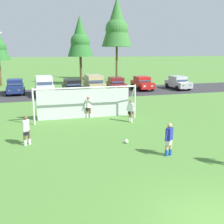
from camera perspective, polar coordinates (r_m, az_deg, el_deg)
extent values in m
plane|color=#518438|center=(21.50, -2.14, -0.11)|extent=(400.00, 400.00, 0.00)
cube|color=#333335|center=(31.95, -6.74, 4.26)|extent=(52.00, 8.40, 0.01)
sphere|color=white|center=(14.44, 3.19, -6.46)|extent=(0.22, 0.22, 0.22)
sphere|color=black|center=(14.44, 3.19, -6.45)|extent=(0.08, 0.08, 0.08)
sphere|color=red|center=(14.46, 3.41, -6.44)|extent=(0.07, 0.07, 0.07)
cylinder|color=white|center=(19.58, 5.03, 2.16)|extent=(0.12, 0.12, 2.44)
cylinder|color=white|center=(18.50, -16.88, 0.97)|extent=(0.12, 0.12, 2.44)
cylinder|color=white|center=(18.48, -5.70, 5.32)|extent=(7.32, 0.27, 0.12)
cylinder|color=white|center=(20.39, 4.19, 2.98)|extent=(0.12, 1.95, 2.46)
cylinder|color=white|center=(19.36, -16.82, 1.88)|extent=(0.12, 1.95, 2.46)
cube|color=silver|center=(19.68, -6.07, 1.84)|extent=(6.95, 0.18, 2.20)
cylinder|color=brown|center=(14.91, -17.75, -5.27)|extent=(0.14, 0.14, 0.80)
cylinder|color=brown|center=(14.78, -18.62, -5.51)|extent=(0.14, 0.14, 0.80)
cylinder|color=white|center=(14.99, -17.68, -6.14)|extent=(0.15, 0.15, 0.32)
cylinder|color=white|center=(14.85, -18.55, -6.39)|extent=(0.15, 0.15, 0.32)
cube|color=black|center=(14.75, -18.27, -4.21)|extent=(0.29, 0.38, 0.28)
cube|color=white|center=(14.64, -18.38, -2.80)|extent=(0.31, 0.42, 0.60)
sphere|color=brown|center=(14.54, -18.50, -1.17)|extent=(0.22, 0.22, 0.22)
cylinder|color=white|center=(14.87, -17.98, -2.60)|extent=(0.14, 0.24, 0.55)
cylinder|color=white|center=(14.43, -18.77, -3.15)|extent=(0.14, 0.24, 0.55)
cylinder|color=#936B4C|center=(19.83, -4.76, -0.11)|extent=(0.14, 0.14, 0.80)
cylinder|color=#936B4C|center=(19.83, -5.52, -0.13)|extent=(0.14, 0.14, 0.80)
cylinder|color=white|center=(19.89, -4.75, -0.79)|extent=(0.15, 0.15, 0.32)
cylinder|color=white|center=(19.89, -5.50, -0.80)|extent=(0.15, 0.15, 0.32)
cube|color=black|center=(19.76, -5.16, 0.78)|extent=(0.40, 0.36, 0.28)
cube|color=silver|center=(19.68, -5.18, 1.86)|extent=(0.45, 0.39, 0.60)
sphere|color=#936B4C|center=(19.60, -5.21, 3.09)|extent=(0.22, 0.22, 0.22)
cylinder|color=silver|center=(19.81, -4.55, 1.89)|extent=(0.24, 0.19, 0.55)
cylinder|color=silver|center=(19.56, -5.82, 1.72)|extent=(0.24, 0.19, 0.55)
cylinder|color=#936B4C|center=(18.50, 4.29, -1.08)|extent=(0.14, 0.14, 0.80)
cylinder|color=#936B4C|center=(18.74, 3.91, -0.89)|extent=(0.14, 0.14, 0.80)
cylinder|color=white|center=(18.57, 4.27, -1.80)|extent=(0.15, 0.15, 0.32)
cylinder|color=white|center=(18.80, 3.90, -1.60)|extent=(0.15, 0.15, 0.32)
cube|color=black|center=(18.55, 4.11, -0.03)|extent=(0.40, 0.39, 0.28)
cube|color=white|center=(18.46, 4.13, 1.12)|extent=(0.45, 0.43, 0.60)
sphere|color=#936B4C|center=(18.38, 4.15, 2.43)|extent=(0.22, 0.22, 0.22)
cylinder|color=white|center=(18.35, 4.82, 0.96)|extent=(0.23, 0.22, 0.55)
cylinder|color=white|center=(18.59, 3.45, 1.15)|extent=(0.23, 0.22, 0.55)
cylinder|color=tan|center=(12.95, 11.92, -7.76)|extent=(0.14, 0.14, 0.80)
cylinder|color=tan|center=(13.08, 12.72, -7.58)|extent=(0.14, 0.14, 0.80)
cylinder|color=blue|center=(13.03, 11.87, -8.75)|extent=(0.15, 0.15, 0.32)
cylinder|color=blue|center=(13.17, 12.67, -8.56)|extent=(0.15, 0.15, 0.32)
cube|color=silver|center=(12.90, 12.39, -6.34)|extent=(0.40, 0.39, 0.28)
cube|color=#232D99|center=(12.78, 12.48, -4.74)|extent=(0.45, 0.43, 0.60)
sphere|color=tan|center=(12.66, 12.57, -2.89)|extent=(0.22, 0.22, 0.22)
cylinder|color=#232D99|center=(12.58, 11.87, -5.10)|extent=(0.23, 0.22, 0.55)
cylinder|color=#232D99|center=(13.00, 13.06, -4.56)|extent=(0.23, 0.22, 0.55)
cube|color=navy|center=(32.75, -20.46, 4.96)|extent=(1.93, 4.25, 0.76)
cube|color=navy|center=(32.81, -20.55, 6.20)|extent=(1.72, 2.15, 0.64)
cube|color=#28384C|center=(31.85, -20.62, 5.97)|extent=(1.54, 0.36, 0.55)
cube|color=#28384C|center=(32.78, -19.08, 6.31)|extent=(0.09, 1.79, 0.45)
cube|color=white|center=(30.68, -19.71, 4.60)|extent=(0.28, 0.09, 0.20)
cube|color=white|center=(30.74, -21.56, 4.47)|extent=(0.28, 0.09, 0.20)
cube|color=#B21414|center=(34.76, -19.50, 5.56)|extent=(0.28, 0.09, 0.20)
cube|color=#B21414|center=(34.81, -21.13, 5.44)|extent=(0.28, 0.09, 0.20)
cylinder|color=black|center=(31.48, -18.87, 4.08)|extent=(0.26, 0.65, 0.64)
cylinder|color=black|center=(31.58, -22.14, 3.84)|extent=(0.26, 0.65, 0.64)
cylinder|color=black|center=(34.05, -18.80, 4.74)|extent=(0.26, 0.65, 0.64)
cylinder|color=black|center=(34.15, -21.82, 4.51)|extent=(0.26, 0.65, 0.64)
cube|color=silver|center=(30.75, -14.62, 5.10)|extent=(2.04, 4.66, 1.00)
cube|color=silver|center=(30.84, -14.74, 6.84)|extent=(1.84, 3.05, 0.84)
cube|color=#28384C|center=(29.43, -14.58, 6.52)|extent=(1.63, 0.43, 0.71)
cube|color=#28384C|center=(30.90, -13.09, 6.95)|extent=(0.12, 2.55, 0.59)
cube|color=white|center=(28.54, -13.31, 4.67)|extent=(0.28, 0.09, 0.20)
cube|color=white|center=(28.49, -15.41, 4.53)|extent=(0.28, 0.09, 0.20)
cube|color=#B21414|center=(33.01, -13.94, 5.77)|extent=(0.28, 0.09, 0.20)
cube|color=#B21414|center=(32.97, -15.76, 5.65)|extent=(0.28, 0.09, 0.20)
cylinder|color=black|center=(29.48, -12.56, 3.89)|extent=(0.26, 0.65, 0.64)
cylinder|color=black|center=(29.39, -16.25, 3.65)|extent=(0.26, 0.65, 0.64)
cylinder|color=black|center=(32.29, -13.02, 4.67)|extent=(0.26, 0.65, 0.64)
cylinder|color=black|center=(32.20, -16.40, 4.45)|extent=(0.26, 0.65, 0.64)
cube|color=black|center=(30.72, -8.67, 5.15)|extent=(2.12, 4.33, 0.76)
cube|color=black|center=(30.78, -8.77, 6.47)|extent=(1.81, 2.22, 0.64)
cube|color=#28384C|center=(29.84, -8.39, 6.24)|extent=(1.55, 0.43, 0.55)
cube|color=#28384C|center=(30.95, -7.24, 6.56)|extent=(0.18, 1.78, 0.45)
cube|color=white|center=(28.83, -6.87, 4.77)|extent=(0.29, 0.10, 0.20)
cube|color=white|center=(28.62, -8.80, 4.65)|extent=(0.29, 0.10, 0.20)
cube|color=#B21414|center=(32.81, -8.55, 5.76)|extent=(0.29, 0.10, 0.20)
cube|color=#B21414|center=(32.63, -10.26, 5.65)|extent=(0.29, 0.10, 0.20)
cylinder|color=black|center=(29.71, -6.42, 4.20)|extent=(0.29, 0.66, 0.64)
cylinder|color=black|center=(29.35, -9.85, 3.97)|extent=(0.29, 0.66, 0.64)
cylinder|color=black|center=(32.22, -7.54, 4.88)|extent=(0.29, 0.66, 0.64)
cylinder|color=black|center=(31.88, -10.71, 4.67)|extent=(0.29, 0.66, 0.64)
cube|color=tan|center=(31.35, -3.96, 5.65)|extent=(1.90, 4.60, 1.00)
cube|color=tan|center=(31.43, -4.06, 7.36)|extent=(1.75, 3.00, 0.84)
cube|color=#28384C|center=(30.05, -3.51, 7.05)|extent=(1.62, 0.38, 0.71)
cube|color=#28384C|center=(31.62, -2.48, 7.42)|extent=(0.04, 2.55, 0.59)
cube|color=white|center=(29.27, -2.05, 5.23)|extent=(0.28, 0.08, 0.20)
cube|color=white|center=(29.04, -4.06, 5.14)|extent=(0.28, 0.08, 0.20)
cube|color=#B21414|center=(33.64, -3.87, 6.26)|extent=(0.28, 0.08, 0.20)
cube|color=#B21414|center=(33.44, -5.64, 6.19)|extent=(0.28, 0.08, 0.20)
cylinder|color=black|center=(30.25, -1.62, 4.44)|extent=(0.24, 0.64, 0.64)
cylinder|color=black|center=(29.85, -5.17, 4.27)|extent=(0.24, 0.64, 0.64)
cylinder|color=black|center=(32.99, -2.83, 5.17)|extent=(0.24, 0.64, 0.64)
cylinder|color=black|center=(32.63, -6.10, 5.02)|extent=(0.24, 0.64, 0.64)
cube|color=maroon|center=(32.92, 0.94, 5.84)|extent=(2.06, 4.31, 0.76)
cube|color=maroon|center=(32.99, 0.88, 7.08)|extent=(1.79, 2.20, 0.64)
cube|color=#28384C|center=(32.05, 1.27, 6.86)|extent=(1.55, 0.41, 0.55)
cube|color=#28384C|center=(33.18, 2.30, 7.11)|extent=(0.15, 1.78, 0.45)
cube|color=white|center=(31.05, 2.69, 5.46)|extent=(0.28, 0.10, 0.20)
cube|color=white|center=(30.82, 0.90, 5.42)|extent=(0.28, 0.10, 0.20)
cube|color=#B21414|center=(35.02, 0.97, 6.37)|extent=(0.28, 0.10, 0.20)
cube|color=#B21414|center=(34.81, -0.63, 6.33)|extent=(0.28, 0.10, 0.20)
cylinder|color=black|center=(31.94, 3.04, 4.90)|extent=(0.28, 0.65, 0.64)
cylinder|color=black|center=(31.53, -0.13, 4.81)|extent=(0.28, 0.65, 0.64)
cylinder|color=black|center=(34.44, 1.91, 5.53)|extent=(0.28, 0.65, 0.64)
cylinder|color=black|center=(34.05, -1.04, 5.44)|extent=(0.28, 0.65, 0.64)
cube|color=red|center=(34.26, 6.66, 6.05)|extent=(1.87, 4.23, 0.76)
cube|color=red|center=(34.32, 6.60, 7.24)|extent=(1.69, 2.13, 0.64)
cube|color=#28384C|center=(33.43, 7.20, 7.02)|extent=(1.54, 0.34, 0.55)
cube|color=#28384C|center=(34.63, 7.90, 7.25)|extent=(0.07, 1.79, 0.45)
cube|color=white|center=(32.55, 8.79, 5.69)|extent=(0.28, 0.08, 0.20)
cube|color=white|center=(32.18, 7.17, 5.65)|extent=(0.28, 0.08, 0.20)
cube|color=#B21414|center=(36.34, 6.21, 6.55)|extent=(0.28, 0.08, 0.20)
cube|color=#B21414|center=(36.00, 4.73, 6.52)|extent=(0.28, 0.08, 0.20)
cylinder|color=black|center=(33.46, 8.89, 5.15)|extent=(0.25, 0.64, 0.64)
cylinder|color=black|center=(32.79, 5.99, 5.07)|extent=(0.25, 0.64, 0.64)
cylinder|color=black|center=(35.84, 7.24, 5.74)|extent=(0.25, 0.64, 0.64)
cylinder|color=black|center=(35.21, 4.50, 5.67)|extent=(0.25, 0.64, 0.64)
cube|color=#B2B2BC|center=(35.71, 14.33, 6.02)|extent=(1.88, 4.23, 0.76)
cube|color=#B2B2BC|center=(35.76, 14.27, 7.16)|extent=(1.70, 2.13, 0.64)
cube|color=#28384C|center=(34.94, 15.09, 6.94)|extent=(1.54, 0.34, 0.55)
cube|color=#28384C|center=(36.20, 15.42, 7.16)|extent=(0.07, 1.79, 0.45)
cube|color=white|center=(34.24, 16.82, 5.65)|extent=(0.28, 0.09, 0.20)
cube|color=white|center=(33.71, 15.41, 5.62)|extent=(0.28, 0.09, 0.20)
cube|color=#B21414|center=(37.72, 13.38, 6.52)|extent=(0.28, 0.09, 0.20)
cube|color=#B21414|center=(37.23, 12.05, 6.50)|extent=(0.28, 0.09, 0.20)
cylinder|color=black|center=(35.15, 16.65, 5.14)|extent=(0.25, 0.64, 0.64)
cylinder|color=black|center=(34.19, 14.12, 5.08)|extent=(0.25, 0.64, 0.64)
cylinder|color=black|center=(37.33, 14.46, 5.72)|extent=(0.25, 0.64, 0.64)
cylinder|color=black|center=(36.43, 12.03, 5.67)|extent=(0.25, 0.64, 0.64)
cylinder|color=brown|center=(41.26, -23.44, 7.84)|extent=(0.36, 0.36, 3.64)
cylinder|color=brown|center=(39.38, -6.84, 9.00)|extent=(0.36, 0.36, 4.16)
cone|color=#2D702D|center=(39.33, -7.05, 16.27)|extent=(3.74, 3.74, 5.82)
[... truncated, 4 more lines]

